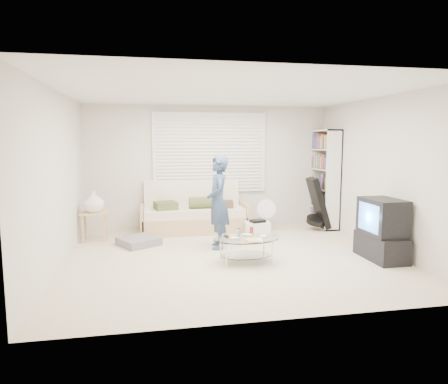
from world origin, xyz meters
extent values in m
plane|color=#BAAB91|center=(0.00, 0.00, 0.00)|extent=(5.00, 5.00, 0.00)
cube|color=beige|center=(0.00, 2.25, 1.25)|extent=(5.00, 0.02, 2.50)
cube|color=beige|center=(0.00, -2.25, 1.25)|extent=(5.00, 0.02, 2.50)
cube|color=beige|center=(-2.50, 0.00, 1.25)|extent=(0.02, 4.50, 2.50)
cube|color=beige|center=(2.50, 0.00, 1.25)|extent=(0.02, 4.50, 2.50)
cube|color=white|center=(0.00, 0.00, 2.50)|extent=(5.00, 4.50, 0.02)
cube|color=white|center=(0.00, 2.22, 1.55)|extent=(2.32, 0.06, 1.62)
cube|color=black|center=(0.00, 2.21, 1.55)|extent=(2.20, 0.01, 1.50)
cube|color=silver|center=(0.00, 2.18, 1.55)|extent=(2.16, 0.04, 1.50)
cube|color=silver|center=(0.00, 2.20, 1.55)|extent=(2.32, 0.08, 1.62)
cube|color=tan|center=(-0.39, 1.83, 0.16)|extent=(2.00, 0.80, 0.32)
cube|color=#EEE3C7|center=(-0.39, 1.81, 0.40)|extent=(1.92, 0.74, 0.16)
cube|color=#EEE3C7|center=(-0.39, 2.15, 0.70)|extent=(1.92, 0.22, 0.61)
cube|color=tan|center=(-1.39, 1.83, 0.28)|extent=(0.06, 0.80, 0.56)
cube|color=tan|center=(0.62, 1.83, 0.28)|extent=(0.06, 0.80, 0.56)
cube|color=#47542D|center=(-0.94, 1.78, 0.55)|extent=(0.47, 0.47, 0.14)
cylinder|color=#47542D|center=(-0.24, 1.75, 0.59)|extent=(0.50, 0.22, 0.22)
cube|color=#4C3326|center=(0.22, 1.81, 0.54)|extent=(0.42, 0.42, 0.12)
cube|color=slate|center=(-1.44, 0.99, 0.07)|extent=(0.81, 0.81, 0.13)
cube|color=tan|center=(-2.22, 1.45, 0.50)|extent=(0.46, 0.37, 0.04)
cube|color=tan|center=(-2.40, 1.31, 0.25)|extent=(0.04, 0.04, 0.49)
cube|color=tan|center=(-2.04, 1.31, 0.25)|extent=(0.04, 0.04, 0.49)
cube|color=tan|center=(-2.40, 1.59, 0.25)|extent=(0.04, 0.04, 0.49)
cube|color=tan|center=(-2.04, 1.59, 0.25)|extent=(0.04, 0.04, 0.49)
imported|color=white|center=(-2.22, 1.45, 0.71)|extent=(0.37, 0.37, 0.38)
cube|color=white|center=(2.33, 1.79, 1.01)|extent=(0.32, 0.85, 2.01)
cube|color=black|center=(2.09, 1.53, 0.55)|extent=(0.43, 0.38, 1.04)
cylinder|color=black|center=(2.05, 1.53, 0.20)|extent=(0.38, 0.39, 0.21)
cylinder|color=white|center=(1.03, 1.67, 0.01)|extent=(0.26, 0.26, 0.03)
cylinder|color=white|center=(1.03, 1.67, 0.18)|extent=(0.04, 0.04, 0.33)
cylinder|color=white|center=(1.03, 1.67, 0.45)|extent=(0.39, 0.20, 0.38)
cylinder|color=white|center=(1.03, 1.67, 0.45)|extent=(0.11, 0.08, 0.10)
cube|color=white|center=(0.74, 1.19, 0.14)|extent=(0.51, 0.39, 0.28)
cube|color=black|center=(0.74, 1.19, 0.30)|extent=(0.30, 0.25, 0.05)
cube|color=black|center=(2.20, -0.54, 0.19)|extent=(0.46, 0.85, 0.38)
cube|color=black|center=(2.20, -0.54, 0.65)|extent=(0.48, 0.71, 0.55)
cube|color=#51AEFF|center=(1.97, -0.54, 0.65)|extent=(0.02, 0.55, 0.42)
ellipsoid|color=silver|center=(0.15, -0.31, 0.36)|extent=(1.01, 0.66, 0.02)
ellipsoid|color=silver|center=(0.15, -0.31, 0.11)|extent=(0.77, 0.50, 0.01)
cylinder|color=silver|center=(-0.19, -0.52, 0.17)|extent=(0.03, 0.03, 0.34)
cylinder|color=silver|center=(0.49, -0.50, 0.17)|extent=(0.03, 0.03, 0.34)
cylinder|color=silver|center=(-0.20, -0.13, 0.17)|extent=(0.03, 0.03, 0.34)
cylinder|color=silver|center=(0.48, -0.11, 0.17)|extent=(0.03, 0.03, 0.34)
cube|color=white|center=(-0.05, -0.39, 0.39)|extent=(0.15, 0.12, 0.04)
cube|color=white|center=(0.19, -0.22, 0.39)|extent=(0.16, 0.14, 0.04)
cube|color=white|center=(0.40, -0.35, 0.39)|extent=(0.14, 0.16, 0.04)
cylinder|color=silver|center=(0.07, -0.15, 0.42)|extent=(0.06, 0.06, 0.11)
cylinder|color=#B83728|center=(0.27, -0.13, 0.43)|extent=(0.06, 0.06, 0.12)
cube|color=black|center=(-0.13, -0.21, 0.38)|extent=(0.07, 0.16, 0.02)
cube|color=white|center=(0.24, -0.47, 0.37)|extent=(0.24, 0.30, 0.01)
cube|color=tan|center=(0.20, -0.49, 0.38)|extent=(0.21, 0.26, 0.01)
imported|color=navy|center=(-0.12, 0.57, 0.78)|extent=(0.42, 0.59, 1.55)
camera|label=1|loc=(-1.24, -5.89, 1.78)|focal=32.00mm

